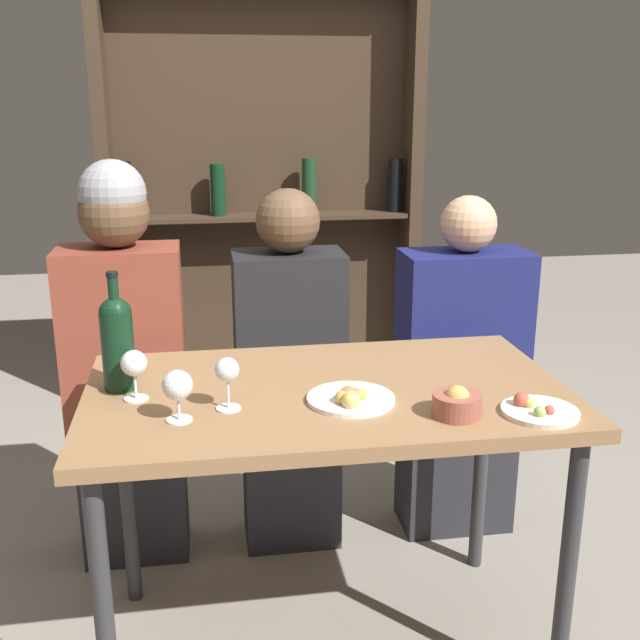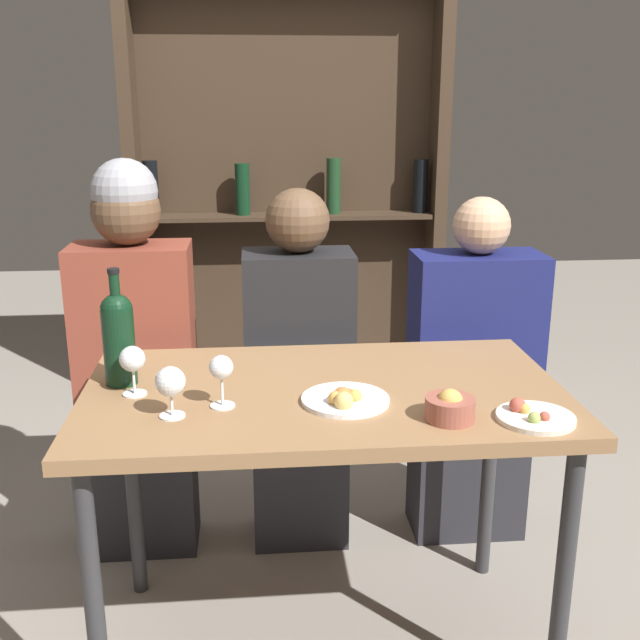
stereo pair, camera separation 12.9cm
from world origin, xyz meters
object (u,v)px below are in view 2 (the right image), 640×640
object	(u,v)px
wine_glass_0	(221,370)
food_plate_1	(533,416)
seated_person_center	(299,381)
seated_person_right	(472,384)
wine_bottle	(118,334)
wine_glass_1	(132,361)
wine_glass_2	(170,383)
seated_person_left	(137,366)
snack_bowl	(450,407)
food_plate_0	(345,399)

from	to	relation	value
wine_glass_0	food_plate_1	xyz separation A→B (m)	(0.71, -0.14, -0.08)
wine_glass_0	seated_person_center	xyz separation A→B (m)	(0.22, 0.65, -0.29)
seated_person_right	wine_bottle	bearing A→B (deg)	-156.30
wine_glass_1	wine_glass_2	size ratio (longest dim) A/B	1.03
food_plate_1	seated_person_left	distance (m)	1.29
wine_glass_0	seated_person_left	distance (m)	0.75
wine_glass_0	seated_person_left	bearing A→B (deg)	114.91
wine_glass_2	snack_bowl	distance (m)	0.64
seated_person_center	wine_bottle	bearing A→B (deg)	-135.89
wine_glass_0	wine_glass_1	distance (m)	0.24
wine_glass_0	wine_glass_1	bearing A→B (deg)	157.38
wine_glass_2	seated_person_center	bearing A→B (deg)	64.24
wine_glass_1	wine_glass_2	world-z (taller)	wine_glass_1
food_plate_0	food_plate_1	bearing A→B (deg)	-17.34
wine_bottle	seated_person_right	bearing A→B (deg)	23.70
seated_person_center	seated_person_right	world-z (taller)	seated_person_center
wine_glass_2	seated_person_right	size ratio (longest dim) A/B	0.10
wine_glass_0	food_plate_0	size ratio (longest dim) A/B	0.60
food_plate_1	seated_person_center	xyz separation A→B (m)	(-0.49, 0.79, -0.20)
seated_person_left	wine_glass_0	bearing A→B (deg)	-65.09
seated_person_right	snack_bowl	bearing A→B (deg)	-110.62
food_plate_1	wine_glass_2	bearing A→B (deg)	173.56
snack_bowl	wine_glass_0	bearing A→B (deg)	166.66
wine_glass_2	food_plate_1	distance (m)	0.84
wine_glass_0	wine_glass_2	distance (m)	0.12
seated_person_left	wine_glass_1	bearing A→B (deg)	-81.77
wine_glass_2	wine_bottle	bearing A→B (deg)	123.72
wine_bottle	wine_glass_2	world-z (taller)	wine_bottle
snack_bowl	seated_person_right	bearing A→B (deg)	69.38
wine_bottle	food_plate_0	size ratio (longest dim) A/B	1.41
seated_person_left	seated_person_center	distance (m)	0.53
food_plate_0	wine_glass_2	bearing A→B (deg)	-174.71
seated_person_right	seated_person_left	bearing A→B (deg)	180.00
wine_glass_0	seated_person_right	bearing A→B (deg)	38.62
seated_person_right	food_plate_1	bearing A→B (deg)	-97.15
wine_bottle	wine_glass_1	world-z (taller)	wine_bottle
food_plate_0	seated_person_left	xyz separation A→B (m)	(-0.59, 0.66, -0.14)
wine_bottle	seated_person_center	size ratio (longest dim) A/B	0.25
wine_bottle	wine_glass_0	xyz separation A→B (m)	(0.26, -0.18, -0.04)
wine_glass_1	food_plate_1	size ratio (longest dim) A/B	0.70
seated_person_left	seated_person_right	world-z (taller)	seated_person_left
wine_bottle	food_plate_1	distance (m)	1.04
wine_bottle	seated_person_center	world-z (taller)	seated_person_center
food_plate_0	seated_person_right	size ratio (longest dim) A/B	0.18
wine_bottle	seated_person_left	world-z (taller)	seated_person_left
seated_person_left	seated_person_right	size ratio (longest dim) A/B	1.11
wine_glass_1	wine_glass_2	bearing A→B (deg)	-52.96
snack_bowl	wine_glass_2	bearing A→B (deg)	173.33
seated_person_center	wine_glass_2	bearing A→B (deg)	-115.76
food_plate_1	seated_person_center	size ratio (longest dim) A/B	0.15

